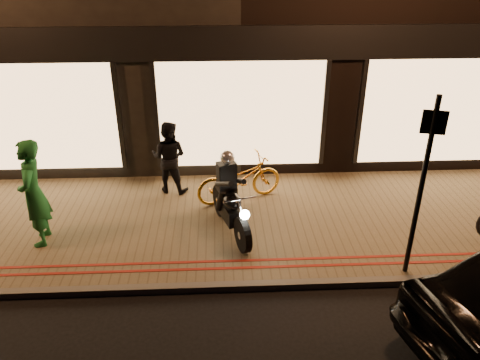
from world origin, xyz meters
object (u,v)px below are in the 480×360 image
motorcycle (230,202)px  person_green (33,193)px  bicycle_gold (239,179)px  sign_post (423,181)px

motorcycle → person_green: size_ratio=0.96×
motorcycle → bicycle_gold: (0.23, 1.19, -0.13)m
bicycle_gold → sign_post: bearing=-153.8°
motorcycle → sign_post: bearing=-42.5°
motorcycle → sign_post: size_ratio=0.63×
motorcycle → sign_post: sign_post is taller
sign_post → motorcycle: bearing=154.4°
sign_post → person_green: size_ratio=1.53×
motorcycle → person_green: 3.44m
motorcycle → person_green: bearing=166.2°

